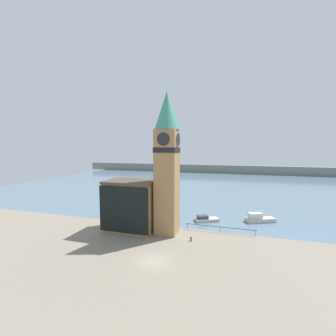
{
  "coord_description": "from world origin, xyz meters",
  "views": [
    {
      "loc": [
        10.66,
        -28.07,
        15.77
      ],
      "look_at": [
        -0.3,
        7.91,
        12.34
      ],
      "focal_mm": 24.0,
      "sensor_mm": 36.0,
      "label": 1
    }
  ],
  "objects": [
    {
      "name": "pier_building",
      "position": [
        -8.33,
        10.18,
        4.8
      ],
      "size": [
        9.51,
        6.86,
        9.56
      ],
      "color": "#A88451",
      "rests_on": "ground_plane"
    },
    {
      "name": "mooring_bollard_near",
      "position": [
        3.69,
        8.14,
        0.44
      ],
      "size": [
        0.3,
        0.3,
        0.8
      ],
      "color": "brown",
      "rests_on": "ground_plane"
    },
    {
      "name": "boat_near",
      "position": [
        4.7,
        19.25,
        0.47
      ],
      "size": [
        5.46,
        4.17,
        1.29
      ],
      "rotation": [
        0.0,
        0.0,
        0.46
      ],
      "color": "#B7B2A8",
      "rests_on": "water"
    },
    {
      "name": "water",
      "position": [
        0.0,
        73.8,
        -0.0
      ],
      "size": [
        160.0,
        120.0,
        0.0
      ],
      "color": "slate",
      "rests_on": "ground_plane"
    },
    {
      "name": "pier_railing",
      "position": [
        8.08,
        13.55,
        0.97
      ],
      "size": [
        12.92,
        0.08,
        1.09
      ],
      "color": "#232328",
      "rests_on": "ground_plane"
    },
    {
      "name": "clock_tower",
      "position": [
        -1.29,
        10.54,
        13.67
      ],
      "size": [
        4.43,
        4.43,
        25.71
      ],
      "color": "#9E754C",
      "rests_on": "ground_plane"
    },
    {
      "name": "far_shoreline",
      "position": [
        0.0,
        113.8,
        2.5
      ],
      "size": [
        180.0,
        3.0,
        5.0
      ],
      "color": "gray",
      "rests_on": "water"
    },
    {
      "name": "ground_plane",
      "position": [
        0.0,
        0.0,
        0.0
      ],
      "size": [
        160.0,
        160.0,
        0.0
      ],
      "primitive_type": "plane",
      "color": "gray"
    },
    {
      "name": "boat_far",
      "position": [
        15.57,
        22.01,
        0.7
      ],
      "size": [
        6.53,
        4.51,
        1.95
      ],
      "rotation": [
        0.0,
        0.0,
        0.44
      ],
      "color": "#B7B2A8",
      "rests_on": "water"
    }
  ]
}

